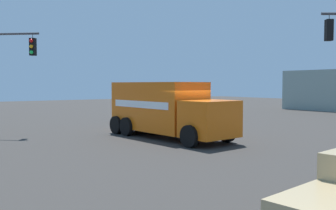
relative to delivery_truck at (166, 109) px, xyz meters
The scene contains 3 objects.
ground_plane 1.88m from the delivery_truck, ahead, with size 100.00×100.00×0.00m, color #33302D.
delivery_truck is the anchor object (origin of this frame).
sedan_maroon 9.23m from the delivery_truck, 154.91° to the left, with size 2.05×4.31×1.31m.
Camera 1 is at (14.81, -11.27, 2.79)m, focal length 39.66 mm.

